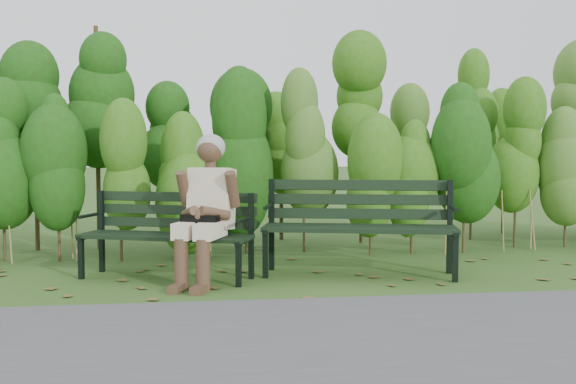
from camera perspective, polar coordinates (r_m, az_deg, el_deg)
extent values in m
plane|color=#34571D|center=(6.12, 0.44, -7.23)|extent=(80.00, 80.00, 0.00)
cube|color=#474749|center=(4.02, 5.02, -12.97)|extent=(60.00, 2.50, 0.01)
cylinder|color=#47381E|center=(7.54, -22.29, -2.38)|extent=(0.03, 0.03, 0.80)
ellipsoid|color=#396B10|center=(7.50, -22.41, 2.49)|extent=(0.64, 0.64, 1.44)
cylinder|color=#47381E|center=(7.40, -17.70, -2.39)|extent=(0.03, 0.03, 0.80)
ellipsoid|color=#396B10|center=(7.37, -17.79, 2.57)|extent=(0.64, 0.64, 1.44)
cylinder|color=#47381E|center=(7.32, -12.98, -2.37)|extent=(0.03, 0.03, 0.80)
ellipsoid|color=#396B10|center=(7.29, -13.05, 2.64)|extent=(0.64, 0.64, 1.44)
cylinder|color=#47381E|center=(7.29, -8.18, -2.34)|extent=(0.03, 0.03, 0.80)
ellipsoid|color=#396B10|center=(7.25, -8.23, 2.69)|extent=(0.64, 0.64, 1.44)
cylinder|color=#47381E|center=(7.31, -3.38, -2.30)|extent=(0.03, 0.03, 0.80)
ellipsoid|color=#396B10|center=(7.27, -3.40, 2.72)|extent=(0.64, 0.64, 1.44)
cylinder|color=#47381E|center=(7.38, 1.36, -2.23)|extent=(0.03, 0.03, 0.80)
ellipsoid|color=#396B10|center=(7.35, 1.37, 2.74)|extent=(0.64, 0.64, 1.44)
cylinder|color=#47381E|center=(7.50, 5.99, -2.16)|extent=(0.03, 0.03, 0.80)
ellipsoid|color=#396B10|center=(7.47, 6.02, 2.73)|extent=(0.64, 0.64, 1.44)
cylinder|color=#47381E|center=(7.67, 10.43, -2.07)|extent=(0.03, 0.03, 0.80)
ellipsoid|color=#396B10|center=(7.64, 10.49, 2.71)|extent=(0.64, 0.64, 1.44)
cylinder|color=#47381E|center=(7.88, 14.66, -1.98)|extent=(0.03, 0.03, 0.80)
ellipsoid|color=#396B10|center=(7.85, 14.74, 2.67)|extent=(0.64, 0.64, 1.44)
cylinder|color=#47381E|center=(8.13, 18.65, -1.88)|extent=(0.03, 0.03, 0.80)
ellipsoid|color=#396B10|center=(8.10, 18.74, 2.63)|extent=(0.64, 0.64, 1.44)
cylinder|color=#47381E|center=(8.42, 22.39, -1.78)|extent=(0.03, 0.03, 0.80)
ellipsoid|color=#396B10|center=(8.39, 22.49, 2.57)|extent=(0.64, 0.64, 1.44)
cylinder|color=#47381E|center=(8.48, -20.19, -0.69)|extent=(0.04, 0.04, 1.10)
ellipsoid|color=#234512|center=(8.46, -20.32, 5.27)|extent=(0.70, 0.70, 1.98)
cylinder|color=#47381E|center=(8.34, -15.04, -0.65)|extent=(0.04, 0.04, 1.10)
ellipsoid|color=#234512|center=(8.33, -15.13, 5.40)|extent=(0.70, 0.70, 1.98)
cylinder|color=#47381E|center=(8.28, -9.76, -0.61)|extent=(0.04, 0.04, 1.10)
ellipsoid|color=#234512|center=(8.26, -9.82, 5.48)|extent=(0.70, 0.70, 1.98)
cylinder|color=#47381E|center=(8.29, -4.44, -0.57)|extent=(0.04, 0.04, 1.10)
ellipsoid|color=#234512|center=(8.27, -4.47, 5.52)|extent=(0.70, 0.70, 1.98)
cylinder|color=#47381E|center=(8.37, 0.81, -0.52)|extent=(0.04, 0.04, 1.10)
ellipsoid|color=#234512|center=(8.35, 0.82, 5.52)|extent=(0.70, 0.70, 1.98)
cylinder|color=#47381E|center=(8.51, 5.93, -0.47)|extent=(0.04, 0.04, 1.10)
ellipsoid|color=#234512|center=(8.50, 5.97, 5.46)|extent=(0.70, 0.70, 1.98)
cylinder|color=#47381E|center=(8.73, 10.84, -0.41)|extent=(0.04, 0.04, 1.10)
ellipsoid|color=#234512|center=(8.71, 10.91, 5.37)|extent=(0.70, 0.70, 1.98)
cylinder|color=#47381E|center=(9.00, 15.48, -0.36)|extent=(0.04, 0.04, 1.10)
ellipsoid|color=#234512|center=(8.99, 15.57, 5.25)|extent=(0.70, 0.70, 1.98)
cylinder|color=#47381E|center=(9.33, 19.82, -0.31)|extent=(0.04, 0.04, 1.10)
ellipsoid|color=#234512|center=(9.31, 19.93, 5.10)|extent=(0.70, 0.70, 1.98)
cube|color=brown|center=(5.51, -4.73, -8.43)|extent=(0.09, 0.11, 0.01)
cube|color=brown|center=(5.49, -5.94, -8.48)|extent=(0.11, 0.11, 0.01)
cube|color=brown|center=(7.04, 11.00, -5.84)|extent=(0.10, 0.11, 0.01)
cube|color=brown|center=(6.15, -1.25, -7.15)|extent=(0.10, 0.09, 0.01)
cube|color=brown|center=(5.02, -18.44, -9.79)|extent=(0.09, 0.11, 0.01)
cube|color=brown|center=(5.09, -23.15, -9.72)|extent=(0.11, 0.10, 0.01)
cube|color=brown|center=(6.60, -20.39, -6.64)|extent=(0.11, 0.11, 0.01)
cube|color=brown|center=(7.19, 13.55, -5.68)|extent=(0.11, 0.11, 0.01)
cube|color=brown|center=(5.93, 14.95, -7.67)|extent=(0.11, 0.11, 0.01)
cube|color=brown|center=(7.17, 10.66, -5.68)|extent=(0.11, 0.11, 0.01)
cube|color=brown|center=(7.06, -13.69, -5.85)|extent=(0.11, 0.11, 0.01)
cube|color=brown|center=(6.81, -5.31, -6.11)|extent=(0.10, 0.11, 0.01)
cube|color=brown|center=(7.08, -15.52, -5.85)|extent=(0.08, 0.10, 0.01)
cube|color=brown|center=(6.29, 0.25, -6.90)|extent=(0.07, 0.09, 0.01)
cube|color=brown|center=(5.16, 8.26, -9.28)|extent=(0.11, 0.11, 0.01)
cube|color=brown|center=(5.51, -16.44, -8.55)|extent=(0.10, 0.09, 0.01)
cube|color=brown|center=(5.81, -15.96, -7.93)|extent=(0.11, 0.11, 0.01)
cube|color=brown|center=(5.48, -22.28, -8.74)|extent=(0.11, 0.10, 0.01)
cube|color=brown|center=(5.09, -0.42, -9.42)|extent=(0.10, 0.11, 0.01)
cube|color=brown|center=(6.51, 13.58, -6.65)|extent=(0.11, 0.11, 0.01)
cube|color=brown|center=(5.46, 8.93, -8.58)|extent=(0.11, 0.11, 0.01)
cube|color=brown|center=(5.46, 1.76, -8.52)|extent=(0.09, 0.10, 0.01)
cube|color=brown|center=(4.95, -7.97, -9.84)|extent=(0.11, 0.11, 0.01)
cube|color=brown|center=(6.72, 15.79, -6.37)|extent=(0.11, 0.10, 0.01)
cube|color=brown|center=(6.06, -6.70, -7.33)|extent=(0.10, 0.11, 0.01)
cube|color=brown|center=(5.73, 19.10, -8.15)|extent=(0.11, 0.11, 0.01)
cube|color=brown|center=(5.63, -11.25, -8.23)|extent=(0.09, 0.07, 0.01)
cube|color=black|center=(5.93, -10.97, -3.89)|extent=(1.46, 0.65, 0.03)
cube|color=black|center=(6.02, -10.55, -3.77)|extent=(1.46, 0.65, 0.03)
cube|color=black|center=(6.12, -10.14, -3.65)|extent=(1.46, 0.65, 0.03)
cube|color=black|center=(6.22, -9.74, -3.53)|extent=(1.46, 0.65, 0.03)
cube|color=black|center=(6.28, -9.46, -2.60)|extent=(1.45, 0.60, 0.09)
cube|color=black|center=(6.28, -9.43, -1.50)|extent=(1.45, 0.60, 0.09)
cube|color=black|center=(6.28, -9.39, -0.41)|extent=(1.45, 0.60, 0.09)
cube|color=black|center=(6.28, -17.11, -5.33)|extent=(0.06, 0.06, 0.38)
cube|color=black|center=(6.57, -15.51, -3.23)|extent=(0.06, 0.06, 0.77)
cube|color=black|center=(6.40, -16.36, -3.57)|extent=(0.20, 0.41, 0.03)
cylinder|color=black|center=(6.35, -16.58, -1.93)|extent=(0.15, 0.31, 0.03)
cube|color=black|center=(5.68, -4.21, -6.12)|extent=(0.06, 0.06, 0.38)
cube|color=black|center=(6.00, -3.14, -3.74)|extent=(0.06, 0.06, 0.77)
cube|color=black|center=(5.81, -3.70, -4.15)|extent=(0.20, 0.41, 0.03)
cylinder|color=black|center=(5.75, -3.83, -2.35)|extent=(0.15, 0.31, 0.03)
cube|color=black|center=(5.98, 6.04, -3.28)|extent=(1.72, 0.53, 0.04)
cube|color=black|center=(6.10, 6.05, -3.14)|extent=(1.72, 0.53, 0.04)
cube|color=black|center=(6.22, 6.05, -3.01)|extent=(1.72, 0.53, 0.04)
cube|color=black|center=(6.34, 6.06, -2.89)|extent=(1.72, 0.53, 0.04)
cube|color=black|center=(6.42, 6.07, -1.85)|extent=(1.71, 0.48, 0.10)
cube|color=black|center=(6.42, 6.08, -0.63)|extent=(1.71, 0.48, 0.10)
cube|color=black|center=(6.42, 6.09, 0.58)|extent=(1.71, 0.48, 0.10)
cube|color=black|center=(6.06, -1.92, -5.26)|extent=(0.06, 0.06, 0.44)
cube|color=black|center=(6.44, -1.39, -2.77)|extent=(0.06, 0.06, 0.87)
cube|color=black|center=(6.22, -1.67, -3.17)|extent=(0.16, 0.48, 0.04)
cylinder|color=black|center=(6.15, -1.74, -1.25)|extent=(0.12, 0.36, 0.03)
cube|color=black|center=(6.05, 13.98, -5.37)|extent=(0.06, 0.06, 0.44)
cube|color=black|center=(6.43, 13.52, -2.88)|extent=(0.06, 0.06, 0.87)
cube|color=black|center=(6.21, 13.77, -3.28)|extent=(0.16, 0.48, 0.04)
cylinder|color=black|center=(6.14, 13.86, -1.36)|extent=(0.12, 0.36, 0.03)
cube|color=beige|center=(5.73, -8.36, -3.16)|extent=(0.30, 0.47, 0.14)
cube|color=beige|center=(5.66, -6.58, -3.23)|extent=(0.30, 0.47, 0.14)
cylinder|color=brown|center=(5.61, -9.03, -6.06)|extent=(0.15, 0.15, 0.43)
cylinder|color=brown|center=(5.54, -7.20, -6.17)|extent=(0.15, 0.15, 0.43)
cube|color=brown|center=(5.56, -9.35, -8.04)|extent=(0.17, 0.23, 0.06)
cube|color=brown|center=(5.49, -7.50, -8.18)|extent=(0.17, 0.23, 0.06)
cube|color=beige|center=(5.94, -6.50, -0.55)|extent=(0.45, 0.39, 0.55)
cylinder|color=brown|center=(5.91, -6.59, 2.20)|extent=(0.10, 0.10, 0.11)
sphere|color=brown|center=(5.90, -6.64, 3.53)|extent=(0.22, 0.22, 0.22)
ellipsoid|color=gray|center=(5.92, -6.55, 3.79)|extent=(0.26, 0.24, 0.23)
cylinder|color=brown|center=(5.94, -8.80, 0.30)|extent=(0.17, 0.24, 0.33)
cylinder|color=brown|center=(5.78, -4.73, 0.24)|extent=(0.17, 0.24, 0.33)
cylinder|color=brown|center=(5.78, -8.29, -1.73)|extent=(0.16, 0.30, 0.14)
cylinder|color=brown|center=(5.70, -6.22, -1.79)|extent=(0.29, 0.22, 0.14)
sphere|color=brown|center=(5.68, -7.49, -2.03)|extent=(0.12, 0.12, 0.12)
cube|color=black|center=(5.70, -7.44, -2.76)|extent=(0.34, 0.23, 0.17)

